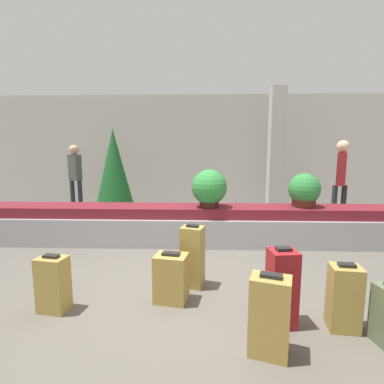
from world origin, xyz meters
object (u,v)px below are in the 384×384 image
at_px(potted_plant_1, 304,191).
at_px(traveler_1, 75,172).
at_px(suitcase_6, 193,257).
at_px(pillar, 276,150).
at_px(suitcase_3, 53,284).
at_px(suitcase_4, 270,316).
at_px(suitcase_5, 282,288).
at_px(potted_plant_0, 209,188).
at_px(decorated_tree, 114,171).
at_px(traveler_0, 341,174).
at_px(suitcase_1, 171,278).
at_px(suitcase_0, 344,298).

bearing_deg(potted_plant_1, traveler_1, 154.76).
xyz_separation_m(suitcase_6, potted_plant_1, (1.88, 1.72, 0.57)).
height_order(pillar, suitcase_3, pillar).
xyz_separation_m(suitcase_4, traveler_1, (-3.82, 5.30, 0.71)).
distance_m(suitcase_5, potted_plant_0, 2.54).
height_order(suitcase_3, traveler_1, traveler_1).
bearing_deg(decorated_tree, potted_plant_0, -40.02).
distance_m(pillar, traveler_0, 1.85).
xyz_separation_m(pillar, suitcase_1, (-2.25, -4.83, -1.33)).
bearing_deg(suitcase_3, decorated_tree, 107.23).
relative_size(suitcase_5, potted_plant_1, 1.33).
bearing_deg(potted_plant_0, suitcase_3, -126.80).
bearing_deg(potted_plant_0, traveler_0, 26.37).
bearing_deg(suitcase_1, suitcase_0, -5.08).
bearing_deg(potted_plant_1, suitcase_4, -112.59).
bearing_deg(suitcase_1, traveler_0, 56.07).
xyz_separation_m(suitcase_5, traveler_0, (2.20, 3.79, 0.74)).
bearing_deg(suitcase_6, pillar, 82.10).
bearing_deg(pillar, suitcase_1, -115.01).
bearing_deg(suitcase_5, suitcase_3, 168.37).
bearing_deg(suitcase_1, potted_plant_1, 55.14).
distance_m(pillar, decorated_tree, 4.14).
bearing_deg(suitcase_0, suitcase_6, 156.85).
height_order(suitcase_4, traveler_0, traveler_0).
bearing_deg(pillar, suitcase_0, -96.42).
distance_m(suitcase_0, potted_plant_0, 2.79).
bearing_deg(traveler_0, decorated_tree, 108.88).
distance_m(pillar, suitcase_3, 6.27).
height_order(suitcase_4, potted_plant_0, potted_plant_0).
height_order(suitcase_1, traveler_1, traveler_1).
distance_m(suitcase_4, suitcase_6, 1.37).
bearing_deg(suitcase_0, pillar, 90.35).
bearing_deg(suitcase_4, pillar, 94.56).
bearing_deg(suitcase_5, suitcase_4, -123.35).
distance_m(suitcase_0, decorated_tree, 5.50).
bearing_deg(decorated_tree, suitcase_4, -60.57).
relative_size(pillar, potted_plant_0, 4.89).
bearing_deg(suitcase_3, suitcase_0, 5.48).
relative_size(traveler_0, traveler_1, 1.05).
height_order(suitcase_3, decorated_tree, decorated_tree).
xyz_separation_m(suitcase_1, potted_plant_1, (2.10, 2.09, 0.67)).
bearing_deg(suitcase_6, suitcase_4, -44.45).
height_order(suitcase_1, potted_plant_1, potted_plant_1).
relative_size(suitcase_1, suitcase_5, 0.72).
bearing_deg(suitcase_1, pillar, 75.36).
distance_m(potted_plant_1, traveler_0, 1.76).
relative_size(suitcase_6, traveler_0, 0.42).
bearing_deg(pillar, suitcase_4, -103.55).
bearing_deg(traveler_0, traveler_1, 103.81).
height_order(pillar, potted_plant_1, pillar).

